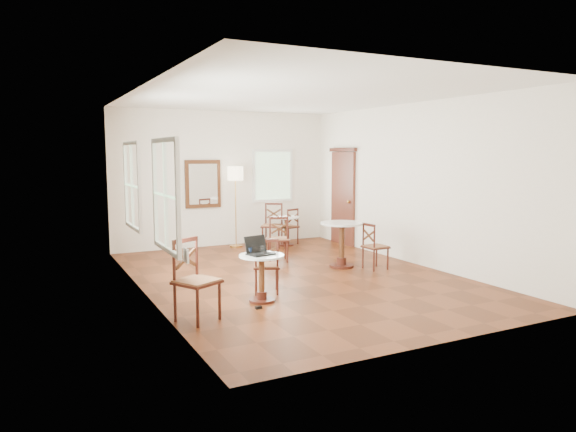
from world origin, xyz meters
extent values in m
plane|color=#5A260F|center=(0.00, 0.00, 0.00)|extent=(7.00, 7.00, 0.00)
cube|color=white|center=(0.00, 3.50, 1.50)|extent=(5.00, 0.02, 3.00)
cube|color=white|center=(0.00, -3.50, 1.50)|extent=(5.00, 0.02, 3.00)
cube|color=white|center=(-2.50, 0.00, 1.50)|extent=(0.02, 7.00, 3.00)
cube|color=white|center=(2.50, 0.00, 1.50)|extent=(0.02, 7.00, 3.00)
cube|color=white|center=(0.00, 0.00, 3.00)|extent=(5.00, 7.00, 0.02)
cube|color=#602C1B|center=(2.46, 2.40, 1.05)|extent=(0.06, 0.90, 2.10)
cube|color=#431A10|center=(2.44, 2.40, 2.15)|extent=(0.08, 1.02, 0.08)
sphere|color=#BF8C3F|center=(2.40, 2.08, 1.00)|extent=(0.07, 0.07, 0.07)
cube|color=#522B15|center=(-0.50, 3.46, 1.40)|extent=(0.80, 0.05, 1.05)
cube|color=white|center=(-0.50, 3.43, 1.40)|extent=(0.64, 0.02, 0.88)
cube|color=white|center=(-2.47, -2.10, 0.95)|extent=(0.02, 0.16, 0.16)
torus|color=red|center=(-2.46, -2.10, 0.95)|extent=(0.02, 0.12, 0.12)
cube|color=white|center=(-2.47, -1.20, 1.55)|extent=(0.06, 1.22, 1.42)
cube|color=white|center=(-2.47, 1.00, 1.55)|extent=(0.06, 1.22, 1.42)
cube|color=white|center=(1.20, 3.47, 1.55)|extent=(1.02, 0.06, 1.22)
cylinder|color=#431A10|center=(-1.12, -1.11, 0.02)|extent=(0.36, 0.36, 0.04)
cylinder|color=#431A10|center=(-1.12, -1.11, 0.09)|extent=(0.14, 0.14, 0.11)
cylinder|color=#522B15|center=(-1.12, -1.11, 0.36)|extent=(0.08, 0.08, 0.54)
cylinder|color=#431A10|center=(-1.12, -1.11, 0.61)|extent=(0.13, 0.13, 0.05)
cylinder|color=white|center=(-1.12, -1.11, 0.65)|extent=(0.63, 0.63, 0.03)
cylinder|color=#431A10|center=(1.10, 0.31, 0.02)|extent=(0.44, 0.44, 0.04)
cylinder|color=#431A10|center=(1.10, 0.31, 0.11)|extent=(0.18, 0.18, 0.13)
cylinder|color=#522B15|center=(1.10, 0.31, 0.44)|extent=(0.10, 0.10, 0.67)
cylinder|color=#431A10|center=(1.10, 0.31, 0.76)|extent=(0.16, 0.16, 0.07)
cylinder|color=white|center=(1.10, 0.31, 0.81)|extent=(0.78, 0.78, 0.03)
cylinder|color=#431A10|center=(1.21, 2.80, 0.02)|extent=(0.35, 0.35, 0.04)
cylinder|color=#431A10|center=(1.21, 2.80, 0.09)|extent=(0.14, 0.14, 0.11)
cylinder|color=#522B15|center=(1.21, 2.80, 0.35)|extent=(0.08, 0.08, 0.53)
cylinder|color=#431A10|center=(1.21, 2.80, 0.60)|extent=(0.12, 0.12, 0.05)
cylinder|color=white|center=(1.21, 2.80, 0.64)|extent=(0.62, 0.62, 0.03)
cylinder|color=#431A10|center=(-0.66, -0.62, 0.20)|extent=(0.03, 0.03, 0.39)
cylinder|color=#431A10|center=(-0.78, -0.91, 0.20)|extent=(0.03, 0.03, 0.39)
cylinder|color=#431A10|center=(-0.95, -0.49, 0.20)|extent=(0.03, 0.03, 0.39)
cylinder|color=#431A10|center=(-1.07, -0.79, 0.20)|extent=(0.03, 0.03, 0.39)
cube|color=#431A10|center=(-0.86, -0.70, 0.40)|extent=(0.50, 0.50, 0.03)
cube|color=brown|center=(-0.86, -0.70, 0.41)|extent=(0.48, 0.48, 0.04)
cylinder|color=#431A10|center=(-0.78, -0.91, 0.61)|extent=(0.03, 0.03, 0.44)
cylinder|color=#431A10|center=(-1.07, -0.79, 0.61)|extent=(0.03, 0.03, 0.44)
cube|color=#431A10|center=(-0.93, -0.85, 0.82)|extent=(0.32, 0.16, 0.04)
cube|color=#522B15|center=(-0.93, -0.85, 0.62)|extent=(0.27, 0.13, 0.19)
cube|color=#522B15|center=(-0.93, -0.85, 0.62)|extent=(0.27, 0.13, 0.19)
cylinder|color=#431A10|center=(-2.26, -1.79, 0.24)|extent=(0.04, 0.04, 0.48)
cylinder|color=#431A10|center=(-2.44, -1.45, 0.24)|extent=(0.04, 0.04, 0.48)
cylinder|color=#431A10|center=(-1.92, -1.60, 0.24)|extent=(0.04, 0.04, 0.48)
cylinder|color=#431A10|center=(-2.10, -1.26, 0.24)|extent=(0.04, 0.04, 0.48)
cube|color=#431A10|center=(-2.18, -1.53, 0.49)|extent=(0.64, 0.64, 0.03)
cube|color=brown|center=(-2.18, -1.53, 0.50)|extent=(0.61, 0.61, 0.04)
cylinder|color=#431A10|center=(-2.44, -1.45, 0.75)|extent=(0.04, 0.04, 0.53)
cylinder|color=#431A10|center=(-2.10, -1.26, 0.75)|extent=(0.04, 0.04, 0.53)
cube|color=#431A10|center=(-2.27, -1.36, 0.99)|extent=(0.38, 0.22, 0.05)
cube|color=#522B15|center=(-2.27, -1.36, 0.76)|extent=(0.32, 0.19, 0.24)
cube|color=#522B15|center=(-2.27, -1.36, 0.76)|extent=(0.32, 0.19, 0.24)
cylinder|color=#431A10|center=(0.51, 1.43, 0.21)|extent=(0.03, 0.03, 0.41)
cylinder|color=#431A10|center=(0.40, 1.11, 0.21)|extent=(0.03, 0.03, 0.41)
cylinder|color=#431A10|center=(0.19, 1.54, 0.21)|extent=(0.03, 0.03, 0.41)
cylinder|color=#431A10|center=(0.09, 1.22, 0.21)|extent=(0.03, 0.03, 0.41)
cube|color=#431A10|center=(0.30, 1.32, 0.42)|extent=(0.52, 0.52, 0.03)
cube|color=brown|center=(0.30, 1.32, 0.43)|extent=(0.49, 0.49, 0.04)
cylinder|color=#431A10|center=(0.40, 1.11, 0.64)|extent=(0.03, 0.03, 0.46)
cylinder|color=#431A10|center=(0.09, 1.22, 0.64)|extent=(0.03, 0.03, 0.46)
cube|color=#431A10|center=(0.24, 1.17, 0.86)|extent=(0.34, 0.14, 0.05)
cube|color=#522B15|center=(0.24, 1.17, 0.65)|extent=(0.29, 0.12, 0.20)
cube|color=#522B15|center=(0.24, 1.17, 0.65)|extent=(0.29, 0.12, 0.20)
cylinder|color=#431A10|center=(1.72, -0.25, 0.20)|extent=(0.03, 0.03, 0.39)
cylinder|color=#431A10|center=(1.40, -0.27, 0.20)|extent=(0.03, 0.03, 0.39)
cylinder|color=#431A10|center=(1.70, 0.06, 0.20)|extent=(0.03, 0.03, 0.39)
cylinder|color=#431A10|center=(1.39, 0.04, 0.20)|extent=(0.03, 0.03, 0.39)
cube|color=#431A10|center=(1.55, -0.10, 0.40)|extent=(0.40, 0.40, 0.03)
cube|color=brown|center=(1.55, -0.10, 0.41)|extent=(0.38, 0.38, 0.03)
cylinder|color=#431A10|center=(1.40, -0.27, 0.61)|extent=(0.03, 0.03, 0.44)
cylinder|color=#431A10|center=(1.39, 0.04, 0.61)|extent=(0.03, 0.03, 0.44)
cube|color=#431A10|center=(1.40, -0.11, 0.81)|extent=(0.05, 0.33, 0.04)
cube|color=#522B15|center=(1.40, -0.11, 0.62)|extent=(0.04, 0.28, 0.19)
cube|color=#522B15|center=(1.40, -0.11, 0.62)|extent=(0.04, 0.28, 0.19)
cylinder|color=#431A10|center=(1.45, 3.14, 0.19)|extent=(0.03, 0.03, 0.39)
cylinder|color=#431A10|center=(1.53, 2.84, 0.19)|extent=(0.03, 0.03, 0.39)
cylinder|color=#431A10|center=(1.15, 3.05, 0.19)|extent=(0.03, 0.03, 0.39)
cylinder|color=#431A10|center=(1.23, 2.75, 0.19)|extent=(0.03, 0.03, 0.39)
cube|color=#431A10|center=(1.34, 2.94, 0.39)|extent=(0.47, 0.47, 0.03)
cube|color=brown|center=(1.34, 2.94, 0.41)|extent=(0.45, 0.45, 0.03)
cylinder|color=#431A10|center=(1.53, 2.84, 0.61)|extent=(0.03, 0.03, 0.43)
cylinder|color=#431A10|center=(1.23, 2.75, 0.61)|extent=(0.03, 0.03, 0.43)
cube|color=#431A10|center=(1.38, 2.79, 0.81)|extent=(0.32, 0.12, 0.04)
cube|color=#522B15|center=(1.38, 2.79, 0.61)|extent=(0.28, 0.10, 0.19)
cube|color=#522B15|center=(1.38, 2.79, 0.61)|extent=(0.28, 0.10, 0.19)
cylinder|color=#431A10|center=(0.61, 2.74, 0.23)|extent=(0.04, 0.04, 0.46)
cylinder|color=#431A10|center=(0.82, 3.04, 0.23)|extent=(0.04, 0.04, 0.46)
cylinder|color=#431A10|center=(0.90, 2.53, 0.23)|extent=(0.04, 0.04, 0.46)
cylinder|color=#431A10|center=(1.12, 2.82, 0.23)|extent=(0.04, 0.04, 0.46)
cube|color=#431A10|center=(0.86, 2.78, 0.46)|extent=(0.62, 0.62, 0.03)
cube|color=brown|center=(0.86, 2.78, 0.48)|extent=(0.60, 0.60, 0.04)
cylinder|color=#431A10|center=(0.82, 3.04, 0.71)|extent=(0.04, 0.04, 0.51)
cylinder|color=#431A10|center=(1.12, 2.82, 0.71)|extent=(0.04, 0.04, 0.51)
cube|color=#431A10|center=(0.97, 2.93, 0.94)|extent=(0.33, 0.26, 0.05)
cube|color=#522B15|center=(0.97, 2.93, 0.72)|extent=(0.28, 0.21, 0.22)
cube|color=#522B15|center=(0.97, 2.93, 0.72)|extent=(0.28, 0.21, 0.22)
cylinder|color=#BF8C3F|center=(0.14, 3.15, 0.02)|extent=(0.29, 0.29, 0.03)
cylinder|color=#BF8C3F|center=(0.14, 3.15, 0.82)|extent=(0.02, 0.02, 1.63)
cylinder|color=beige|center=(0.14, 3.15, 1.63)|extent=(0.35, 0.35, 0.31)
cube|color=black|center=(-1.13, -1.10, 0.68)|extent=(0.39, 0.32, 0.02)
cube|color=black|center=(-1.13, -1.10, 0.69)|extent=(0.31, 0.21, 0.00)
cube|color=black|center=(-1.16, -0.98, 0.80)|extent=(0.36, 0.15, 0.24)
cube|color=silver|center=(-1.16, -0.98, 0.80)|extent=(0.31, 0.12, 0.19)
ellipsoid|color=black|center=(-1.05, -1.09, 0.68)|extent=(0.09, 0.06, 0.03)
cylinder|color=#0F1B34|center=(-1.26, -1.00, 0.71)|extent=(0.08, 0.08, 0.10)
torus|color=#0F1B34|center=(-1.21, -1.00, 0.71)|extent=(0.07, 0.01, 0.07)
cylinder|color=white|center=(-1.07, -1.03, 0.72)|extent=(0.07, 0.07, 0.11)
cube|color=black|center=(-1.31, -1.41, 0.02)|extent=(0.09, 0.05, 0.04)
camera|label=1|loc=(-4.04, -7.70, 2.07)|focal=32.87mm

